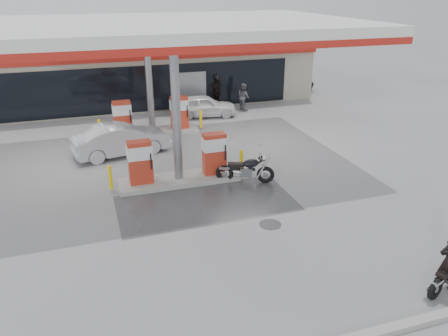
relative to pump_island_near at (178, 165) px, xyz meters
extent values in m
plane|color=gray|center=(0.00, -2.00, -0.71)|extent=(90.00, 90.00, 0.00)
cube|color=#4C4C4F|center=(0.50, -2.00, -0.71)|extent=(6.00, 3.00, 0.00)
cylinder|color=#38383A|center=(2.00, -4.00, -0.71)|extent=(0.70, 0.70, 0.01)
cube|color=#ACA490|center=(0.00, 14.00, 1.29)|extent=(22.00, 8.00, 4.00)
cube|color=black|center=(0.00, 9.97, 0.69)|extent=(18.00, 0.10, 2.60)
cube|color=#AD1E15|center=(0.00, 9.90, 2.79)|extent=(22.00, 0.25, 1.00)
cube|color=navy|center=(7.00, 9.85, 2.79)|extent=(3.50, 0.12, 0.80)
cube|color=gray|center=(3.00, 9.93, 0.39)|extent=(1.80, 0.14, 2.20)
cube|color=silver|center=(0.00, 3.00, 4.59)|extent=(16.00, 10.00, 0.60)
cube|color=#AD1E15|center=(0.00, -1.95, 4.41)|extent=(16.00, 0.12, 0.24)
cube|color=#AD1E15|center=(0.00, 7.95, 4.41)|extent=(16.00, 0.12, 0.24)
cylinder|color=gray|center=(0.00, 0.00, 1.88)|extent=(0.32, 0.32, 5.00)
cylinder|color=gray|center=(0.00, 6.00, 1.88)|extent=(0.32, 0.32, 5.00)
cube|color=#9E9E99|center=(0.00, 0.00, -0.62)|extent=(4.50, 1.30, 0.18)
cube|color=#A82E1C|center=(-1.40, 0.00, 0.27)|extent=(0.85, 0.48, 1.60)
cube|color=#A82E1C|center=(1.40, 0.00, 0.27)|extent=(0.85, 0.48, 1.60)
cube|color=silver|center=(-1.40, 0.00, 0.67)|extent=(0.88, 0.52, 0.50)
cube|color=silver|center=(1.40, 0.00, 0.67)|extent=(0.88, 0.52, 0.50)
cylinder|color=yellow|center=(-2.50, 0.00, -0.17)|extent=(0.14, 0.14, 0.90)
cylinder|color=yellow|center=(2.50, 0.00, -0.17)|extent=(0.14, 0.14, 0.90)
cube|color=#9E9E99|center=(0.00, 6.00, -0.62)|extent=(4.50, 1.30, 0.18)
cube|color=#A82E1C|center=(-1.40, 6.00, 0.27)|extent=(0.85, 0.48, 1.60)
cube|color=#A82E1C|center=(1.40, 6.00, 0.27)|extent=(0.85, 0.48, 1.60)
cube|color=silver|center=(-1.40, 6.00, 0.67)|extent=(0.88, 0.52, 0.50)
cube|color=silver|center=(1.40, 6.00, 0.67)|extent=(0.88, 0.52, 0.50)
cylinder|color=yellow|center=(-2.50, 6.00, -0.17)|extent=(0.14, 0.14, 0.90)
cylinder|color=yellow|center=(2.50, 6.00, -0.17)|extent=(0.14, 0.14, 0.90)
torus|color=black|center=(4.29, -8.40, -0.43)|extent=(0.58, 0.31, 0.57)
cube|color=black|center=(4.81, -8.22, -0.26)|extent=(0.83, 0.37, 0.08)
cube|color=black|center=(4.63, -8.28, -0.11)|extent=(0.56, 0.39, 0.09)
cylinder|color=silver|center=(4.45, -8.21, -0.45)|extent=(0.83, 0.35, 0.08)
torus|color=black|center=(3.07, -1.10, -0.38)|extent=(0.68, 0.40, 0.67)
torus|color=black|center=(1.65, -0.51, -0.38)|extent=(0.68, 0.40, 0.67)
cube|color=gray|center=(2.40, -0.82, -0.29)|extent=(0.51, 0.42, 0.33)
cube|color=black|center=(2.24, -0.76, -0.18)|extent=(0.97, 0.49, 0.09)
ellipsoid|color=black|center=(2.55, -0.88, 0.07)|extent=(0.71, 0.57, 0.31)
cube|color=black|center=(2.04, -0.67, 0.00)|extent=(0.67, 0.48, 0.11)
cylinder|color=silver|center=(2.86, -1.01, 0.40)|extent=(0.36, 0.80, 0.04)
sphere|color=silver|center=(2.98, -1.06, 0.27)|extent=(0.20, 0.20, 0.20)
cylinder|color=silver|center=(1.94, -0.46, -0.40)|extent=(0.96, 0.46, 0.09)
imported|color=white|center=(3.30, 8.20, -0.10)|extent=(3.76, 1.98, 1.22)
imported|color=#5C5B61|center=(5.88, 8.80, 0.08)|extent=(0.75, 0.88, 1.58)
imported|color=#ADAFB5|center=(-1.72, 3.60, -0.03)|extent=(4.35, 2.22, 1.37)
imported|color=black|center=(10.00, 12.00, -0.06)|extent=(5.17, 3.73, 1.31)
imported|color=black|center=(4.57, 9.80, 0.23)|extent=(1.16, 1.04, 1.89)
camera|label=1|loc=(-3.06, -14.80, 6.23)|focal=35.00mm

